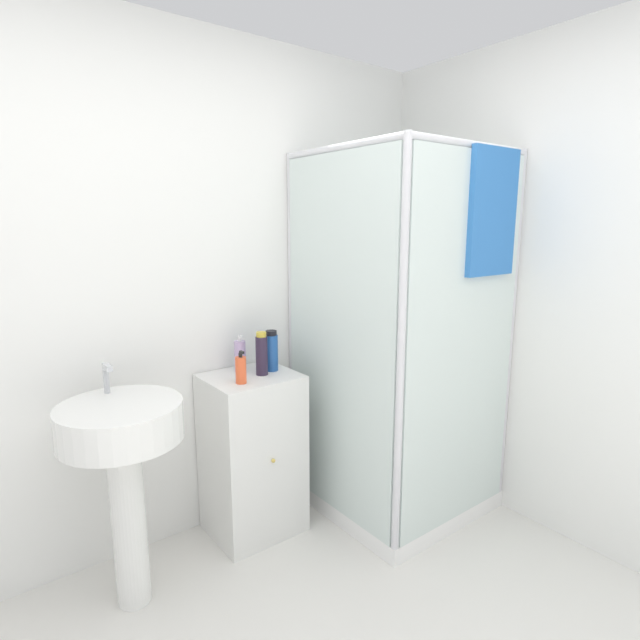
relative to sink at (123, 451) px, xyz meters
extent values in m
cube|color=white|center=(0.24, 0.37, 0.56)|extent=(6.40, 0.06, 2.50)
cube|color=white|center=(1.47, -0.10, -0.64)|extent=(0.88, 0.88, 0.09)
cylinder|color=silver|center=(1.89, 0.32, 0.29)|extent=(0.04, 0.04, 1.96)
cylinder|color=silver|center=(1.05, 0.32, 0.29)|extent=(0.04, 0.04, 1.96)
cylinder|color=silver|center=(1.89, -0.52, 0.29)|extent=(0.04, 0.04, 1.96)
cylinder|color=silver|center=(1.05, -0.52, 0.29)|extent=(0.04, 0.04, 1.96)
cylinder|color=silver|center=(1.47, -0.52, 1.25)|extent=(0.84, 0.04, 0.04)
cylinder|color=silver|center=(1.47, 0.32, 1.25)|extent=(0.84, 0.04, 0.04)
cylinder|color=silver|center=(1.05, -0.10, 1.25)|extent=(0.04, 0.84, 0.04)
cylinder|color=silver|center=(1.89, -0.10, 1.25)|extent=(0.04, 0.84, 0.04)
cube|color=silver|center=(1.47, -0.53, 0.32)|extent=(0.80, 0.01, 1.83)
cube|color=silver|center=(1.04, -0.10, 0.32)|extent=(0.01, 0.80, 1.83)
cylinder|color=#B7BABF|center=(1.69, 0.26, 0.14)|extent=(0.02, 0.02, 1.47)
cylinder|color=#B7BABF|center=(1.69, 0.21, 0.89)|extent=(0.07, 0.07, 0.04)
cube|color=#2D6BB7|center=(1.61, -0.55, 0.95)|extent=(0.35, 0.03, 0.60)
cube|color=silver|center=(0.67, 0.14, -0.26)|extent=(0.45, 0.39, 0.84)
sphere|color=gold|center=(0.67, -0.06, -0.22)|extent=(0.02, 0.02, 0.02)
cylinder|color=white|center=(0.00, 0.00, -0.32)|extent=(0.14, 0.14, 0.74)
cylinder|color=white|center=(0.00, 0.00, 0.13)|extent=(0.49, 0.49, 0.15)
cylinder|color=#B7BABF|center=(0.00, 0.17, 0.27)|extent=(0.02, 0.02, 0.13)
cube|color=#B7BABF|center=(0.00, 0.14, 0.32)|extent=(0.02, 0.07, 0.02)
cylinder|color=#E5562D|center=(0.58, 0.06, 0.22)|extent=(0.05, 0.05, 0.13)
cylinder|color=black|center=(0.58, 0.06, 0.30)|extent=(0.02, 0.02, 0.02)
cube|color=black|center=(0.58, 0.05, 0.31)|extent=(0.01, 0.03, 0.01)
cylinder|color=#281E33|center=(0.72, 0.12, 0.25)|extent=(0.06, 0.06, 0.19)
cylinder|color=gold|center=(0.72, 0.12, 0.36)|extent=(0.05, 0.05, 0.02)
cylinder|color=#1E4C93|center=(0.80, 0.15, 0.25)|extent=(0.07, 0.07, 0.19)
cylinder|color=black|center=(0.80, 0.15, 0.36)|extent=(0.06, 0.06, 0.02)
cylinder|color=#B299C6|center=(0.67, 0.23, 0.24)|extent=(0.06, 0.06, 0.16)
cylinder|color=silver|center=(0.67, 0.23, 0.33)|extent=(0.02, 0.02, 0.02)
cube|color=silver|center=(0.67, 0.22, 0.34)|extent=(0.01, 0.03, 0.01)
camera|label=1|loc=(-0.51, -1.97, 0.91)|focal=28.00mm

